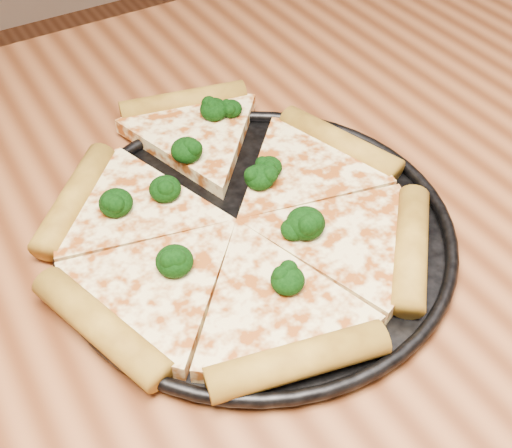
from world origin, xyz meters
TOP-DOWN VIEW (x-y plane):
  - dining_table at (0.00, 0.00)m, footprint 1.20×0.90m
  - pizza_pan at (0.05, 0.00)m, footprint 0.35×0.35m
  - pizza at (0.04, 0.02)m, footprint 0.35×0.39m
  - broccoli_florets at (0.04, 0.04)m, footprint 0.18×0.26m

SIDE VIEW (x-z plane):
  - dining_table at x=0.00m, z-range 0.28..1.03m
  - pizza_pan at x=0.05m, z-range 0.75..0.77m
  - pizza at x=0.04m, z-range 0.75..0.78m
  - broccoli_florets at x=0.04m, z-range 0.77..0.79m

